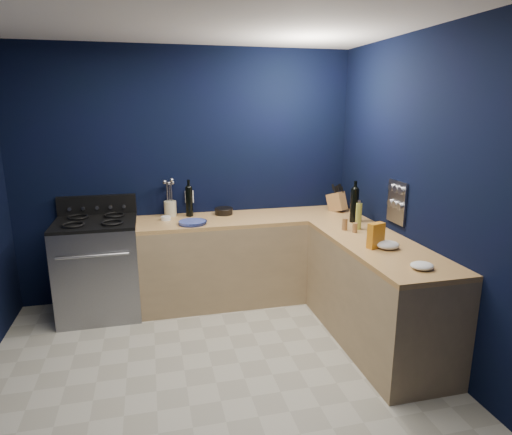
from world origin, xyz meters
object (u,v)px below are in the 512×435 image
object	(u,v)px
gas_range	(99,269)
plate_stack	(192,223)
knife_block	(337,202)
utensil_crock	(170,209)
crouton_bag	(376,236)

from	to	relation	value
gas_range	plate_stack	size ratio (longest dim) A/B	3.51
plate_stack	knife_block	xyz separation A→B (m)	(1.59, 0.19, 0.08)
utensil_crock	knife_block	world-z (taller)	knife_block
gas_range	plate_stack	world-z (taller)	plate_stack
knife_block	crouton_bag	size ratio (longest dim) A/B	0.97
utensil_crock	knife_block	bearing A→B (deg)	-6.27
utensil_crock	crouton_bag	bearing A→B (deg)	-43.43
utensil_crock	gas_range	bearing A→B (deg)	-161.81
gas_range	knife_block	distance (m)	2.56
plate_stack	utensil_crock	distance (m)	0.43
plate_stack	utensil_crock	world-z (taller)	utensil_crock
plate_stack	crouton_bag	world-z (taller)	crouton_bag
plate_stack	crouton_bag	distance (m)	1.75
utensil_crock	crouton_bag	size ratio (longest dim) A/B	0.77
gas_range	utensil_crock	bearing A→B (deg)	18.19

